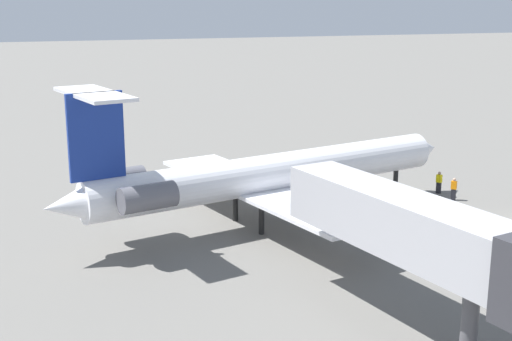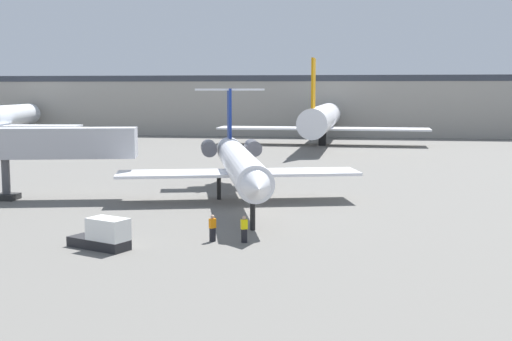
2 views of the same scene
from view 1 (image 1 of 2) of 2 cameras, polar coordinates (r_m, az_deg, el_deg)
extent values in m
cube|color=#66635E|center=(49.23, 4.55, -3.41)|extent=(400.00, 400.00, 0.10)
cylinder|color=white|center=(46.04, 1.46, -0.20)|extent=(8.85, 25.57, 2.50)
cone|color=white|center=(54.67, 13.46, 1.69)|extent=(2.85, 2.72, 2.38)
cone|color=white|center=(40.27, -15.06, -2.77)|extent=(2.71, 3.05, 2.13)
cube|color=white|center=(50.27, -2.97, -0.11)|extent=(10.23, 6.61, 0.24)
cube|color=white|center=(41.45, 4.52, -3.22)|extent=(10.23, 6.61, 0.24)
cylinder|color=#595960|center=(43.35, -11.06, -0.81)|extent=(2.25, 3.47, 1.50)
cylinder|color=#595960|center=(39.51, -8.75, -2.16)|extent=(2.25, 3.47, 1.50)
cube|color=navy|center=(39.98, -12.80, 2.72)|extent=(1.03, 3.16, 4.90)
cube|color=white|center=(39.60, -12.99, 6.06)|extent=(7.18, 4.02, 0.20)
cylinder|color=black|center=(53.27, 11.21, -1.06)|extent=(0.36, 0.36, 2.11)
cylinder|color=black|center=(46.92, -1.68, -2.84)|extent=(0.36, 0.36, 2.11)
cylinder|color=black|center=(44.33, 0.45, -3.86)|extent=(0.36, 0.36, 2.11)
cube|color=#ADADB2|center=(31.37, 12.30, -4.48)|extent=(15.06, 5.77, 2.60)
cylinder|color=#4C4C51|center=(30.12, 16.87, -11.91)|extent=(0.70, 0.70, 3.57)
cube|color=black|center=(55.33, 14.55, -1.36)|extent=(0.39, 0.36, 0.85)
cube|color=yellow|center=(55.15, 14.60, -0.63)|extent=(0.47, 0.41, 0.60)
sphere|color=tan|center=(55.05, 14.62, -0.21)|extent=(0.24, 0.24, 0.24)
cube|color=black|center=(53.71, 15.67, -1.89)|extent=(0.40, 0.40, 0.85)
cube|color=orange|center=(53.53, 15.72, -1.14)|extent=(0.47, 0.47, 0.60)
sphere|color=tan|center=(53.42, 15.75, -0.71)|extent=(0.24, 0.24, 0.24)
camera|label=2|loc=(86.33, 35.71, 7.95)|focal=46.87mm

